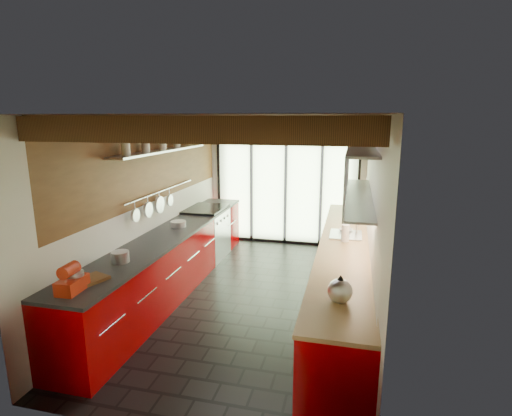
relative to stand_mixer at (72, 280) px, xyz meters
The scene contains 18 objects.
ground 2.74m from the stand_mixer, 59.96° to the left, with size 5.50×5.50×0.00m, color black.
room_shell 2.61m from the stand_mixer, 59.96° to the left, with size 5.50×5.50×5.50m.
ceiling_beams 3.21m from the stand_mixer, 63.74° to the left, with size 3.14×5.06×4.90m.
glass_door 5.09m from the stand_mixer, 75.44° to the left, with size 2.95×0.10×2.90m.
left_counter 2.27m from the stand_mixer, 90.13° to the left, with size 0.68×5.00×0.92m.
range_stove 3.69m from the stand_mixer, 90.08° to the left, with size 0.66×0.90×0.97m.
right_counter 3.41m from the stand_mixer, 40.82° to the left, with size 0.68×5.00×0.92m.
sink_assembly 3.64m from the stand_mixer, 45.43° to the left, with size 0.45×0.52×0.43m.
upper_cabinets_right 3.77m from the stand_mixer, 42.75° to the left, with size 0.34×3.00×3.00m.
left_wall_fixtures 2.50m from the stand_mixer, 94.78° to the left, with size 0.28×2.60×0.96m.
stand_mixer is the anchor object (origin of this frame).
pot_large 0.83m from the stand_mixer, 90.00° to the left, with size 0.21×0.21×0.13m, color silver.
pot_small 2.44m from the stand_mixer, 90.00° to the left, with size 0.24×0.24×0.09m, color silver.
cutting_board 0.26m from the stand_mixer, 90.00° to the left, with size 0.25×0.35×0.03m, color brown.
kettle 2.57m from the stand_mixer, ahead, with size 0.29×0.31×0.27m.
paper_towel 3.40m from the stand_mixer, 41.69° to the left, with size 0.12×0.12×0.29m.
soap_bottle 3.71m from the stand_mixer, 46.85° to the left, with size 0.10×0.10×0.21m, color silver.
bowl 3.75m from the stand_mixer, 47.39° to the left, with size 0.20×0.20×0.05m, color silver.
Camera 1 is at (1.33, -5.30, 2.57)m, focal length 28.00 mm.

